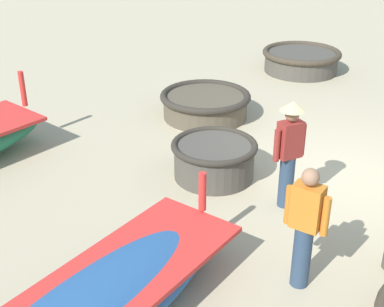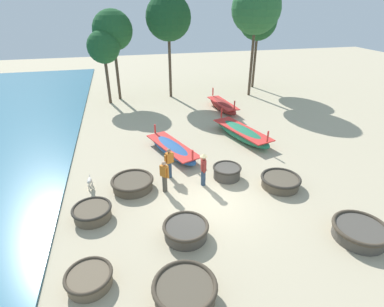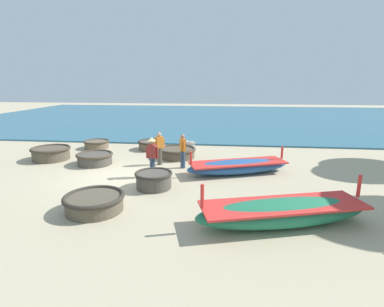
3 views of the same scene
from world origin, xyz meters
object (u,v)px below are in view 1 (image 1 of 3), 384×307
Objects in this scene: fisherman_standing_left at (305,226)px; fisherman_hauling at (289,148)px; coracle_weathered at (214,158)px; coracle_nearest at (301,60)px; coracle_beside_post at (205,104)px.

fisherman_hauling reaches higher than fisherman_standing_left.
fisherman_standing_left is 1.79m from fisherman_hauling.
coracle_nearest is at bearing -57.03° from coracle_weathered.
fisherman_hauling is (-1.31, -0.37, 0.62)m from coracle_weathered.
fisherman_hauling is (-4.65, 4.79, 0.65)m from coracle_nearest.
coracle_beside_post is 3.69m from fisherman_hauling.
coracle_nearest is 6.71m from fisherman_hauling.
coracle_nearest is at bearing -73.11° from coracle_beside_post.
coracle_weathered is at bearing 15.59° from fisherman_hauling.
fisherman_standing_left is at bearing 143.32° from fisherman_hauling.
fisherman_standing_left is 0.94× the size of fisherman_hauling.
coracle_weathered is at bearing 122.97° from coracle_nearest.
coracle_beside_post is 1.32× the size of coracle_weathered.
coracle_nearest is 1.20× the size of fisherman_hauling.
coracle_weathered is 0.90× the size of fisherman_standing_left.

